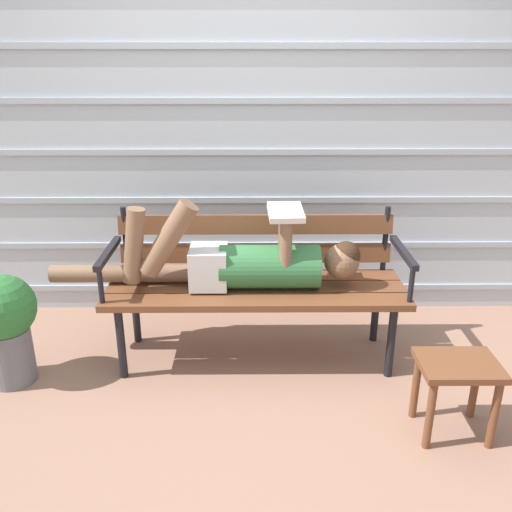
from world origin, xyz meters
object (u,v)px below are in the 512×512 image
object	(u,v)px
park_bench	(256,276)
potted_plant	(4,322)
reclining_person	(243,261)
footstool	(457,379)

from	to	relation	value
park_bench	potted_plant	world-z (taller)	park_bench
reclining_person	potted_plant	bearing A→B (deg)	-169.88
reclining_person	footstool	size ratio (longest dim) A/B	4.57
reclining_person	potted_plant	distance (m)	1.27
reclining_person	potted_plant	xyz separation A→B (m)	(-1.23, -0.22, -0.24)
footstool	reclining_person	bearing A→B (deg)	146.31
park_bench	footstool	bearing A→B (deg)	-38.63
park_bench	reclining_person	bearing A→B (deg)	-135.06
reclining_person	footstool	world-z (taller)	reclining_person
footstool	potted_plant	bearing A→B (deg)	169.02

